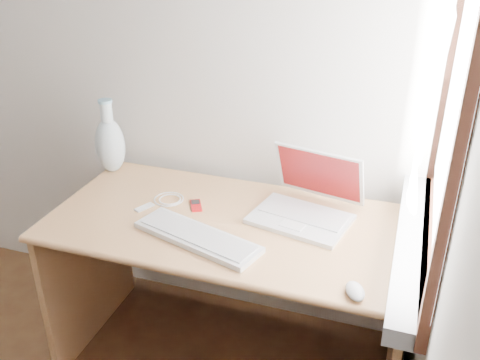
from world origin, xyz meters
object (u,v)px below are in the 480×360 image
(external_keyboard, at_px, (197,237))
(vase, at_px, (110,143))
(laptop, at_px, (304,202))
(desk, at_px, (236,254))

(external_keyboard, bearing_deg, vase, 162.33)
(laptop, relative_size, external_keyboard, 0.79)
(laptop, bearing_deg, desk, -157.13)
(laptop, bearing_deg, vase, -175.03)
(desk, relative_size, vase, 4.05)
(laptop, distance_m, vase, 0.91)
(laptop, xyz_separation_m, external_keyboard, (-0.32, -0.29, -0.04))
(desk, height_order, vase, vase)
(desk, bearing_deg, vase, 166.10)
(desk, bearing_deg, external_keyboard, -104.26)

